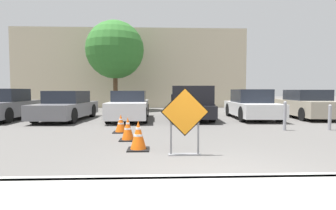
{
  "coord_description": "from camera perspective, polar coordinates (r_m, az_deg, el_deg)",
  "views": [
    {
      "loc": [
        -1.05,
        -3.82,
        1.42
      ],
      "look_at": [
        -0.56,
        8.31,
        0.74
      ],
      "focal_mm": 28.0,
      "sensor_mm": 36.0,
      "label": 1
    }
  ],
  "objects": [
    {
      "name": "curb_lip",
      "position": [
        4.18,
        12.81,
        -15.7
      ],
      "size": [
        28.46,
        0.2,
        0.14
      ],
      "color": "#999993",
      "rests_on": "ground_plane"
    },
    {
      "name": "parked_car_second",
      "position": [
        13.52,
        -21.17,
        -0.28
      ],
      "size": [
        2.02,
        4.63,
        1.4
      ],
      "rotation": [
        0.0,
        0.0,
        3.09
      ],
      "color": "slate",
      "rests_on": "ground_plane"
    },
    {
      "name": "parked_car_third",
      "position": [
        12.78,
        -8.38,
        -0.23
      ],
      "size": [
        1.83,
        4.51,
        1.4
      ],
      "rotation": [
        0.0,
        0.0,
        3.15
      ],
      "color": "silver",
      "rests_on": "ground_plane"
    },
    {
      "name": "bollard_second",
      "position": [
        10.99,
        31.76,
        -2.15
      ],
      "size": [
        0.12,
        0.12,
        0.92
      ],
      "color": "gray",
      "rests_on": "ground_plane"
    },
    {
      "name": "road_closed_sign",
      "position": [
        5.69,
        3.7,
        -2.86
      ],
      "size": [
        1.06,
        0.2,
        1.48
      ],
      "color": "black",
      "rests_on": "ground_plane"
    },
    {
      "name": "building_facade_backdrop",
      "position": [
        24.24,
        -7.63,
        7.51
      ],
      "size": [
        19.2,
        5.0,
        6.52
      ],
      "color": "beige",
      "rests_on": "ground_plane"
    },
    {
      "name": "bollard_nearest",
      "position": [
        10.16,
        24.09,
        -2.0
      ],
      "size": [
        0.12,
        0.12,
        1.04
      ],
      "color": "gray",
      "rests_on": "ground_plane"
    },
    {
      "name": "traffic_cone_third",
      "position": [
        8.98,
        -10.24,
        -4.05
      ],
      "size": [
        0.51,
        0.51,
        0.61
      ],
      "color": "black",
      "rests_on": "ground_plane"
    },
    {
      "name": "traffic_cone_second",
      "position": [
        7.54,
        -8.74,
        -5.21
      ],
      "size": [
        0.47,
        0.47,
        0.66
      ],
      "color": "black",
      "rests_on": "ground_plane"
    },
    {
      "name": "traffic_cone_nearest",
      "position": [
        6.31,
        -6.47,
        -6.65
      ],
      "size": [
        0.51,
        0.51,
        0.7
      ],
      "color": "black",
      "rests_on": "ground_plane"
    },
    {
      "name": "parked_car_fifth",
      "position": [
        15.27,
        28.03,
        0.02
      ],
      "size": [
        2.14,
        4.48,
        1.45
      ],
      "rotation": [
        0.0,
        0.0,
        3.07
      ],
      "color": "#A39984",
      "rests_on": "ground_plane"
    },
    {
      "name": "parked_car_nearest",
      "position": [
        14.83,
        -32.21,
        -0.1
      ],
      "size": [
        2.06,
        4.33,
        1.5
      ],
      "rotation": [
        0.0,
        0.0,
        3.18
      ],
      "color": "slate",
      "rests_on": "ground_plane"
    },
    {
      "name": "parked_car_fourth",
      "position": [
        13.74,
        17.65,
        -0.05
      ],
      "size": [
        2.0,
        4.47,
        1.47
      ],
      "rotation": [
        0.0,
        0.0,
        3.1
      ],
      "color": "white",
      "rests_on": "ground_plane"
    },
    {
      "name": "ground_plane",
      "position": [
        13.93,
        2.01,
        -2.66
      ],
      "size": [
        96.0,
        96.0,
        0.0
      ],
      "primitive_type": "plane",
      "color": "#565451"
    },
    {
      "name": "pickup_truck",
      "position": [
        13.0,
        4.96,
        0.16
      ],
      "size": [
        2.29,
        5.36,
        1.62
      ],
      "rotation": [
        0.0,
        0.0,
        3.07
      ],
      "color": "black",
      "rests_on": "ground_plane"
    },
    {
      "name": "street_tree_behind_lot",
      "position": [
        19.14,
        -11.46,
        11.67
      ],
      "size": [
        4.05,
        4.05,
        6.3
      ],
      "color": "#513823",
      "rests_on": "ground_plane"
    }
  ]
}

